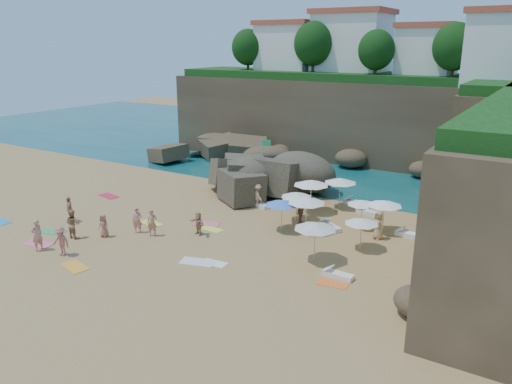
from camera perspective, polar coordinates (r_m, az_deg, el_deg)
The scene contains 48 objects.
ground at distance 33.12m, azimuth -5.69°, elevation -4.07°, with size 120.00×120.00×0.00m, color tan.
seawater at distance 58.88m, azimuth 12.27°, elevation 4.87°, with size 120.00×120.00×0.00m, color #0C4751.
cliff_back at distance 52.89m, azimuth 12.73°, elevation 7.94°, with size 44.00×8.00×8.00m, color brown.
rock_promontory at distance 51.72m, azimuth -4.72°, elevation 3.58°, with size 12.00×7.00×2.00m, color brown, non-canonical shape.
clifftop_buildings at distance 52.78m, azimuth 14.57°, elevation 15.70°, with size 28.48×9.48×7.00m.
clifftop_trees at distance 46.25m, azimuth 14.34°, elevation 15.67°, with size 35.60×23.82×4.40m.
marina_masts at distance 65.60m, azimuth -1.40°, elevation 9.09°, with size 3.10×0.10×6.00m.
rock_outcrop at distance 39.83m, azimuth -0.49°, elevation -0.37°, with size 8.49×6.36×3.39m, color brown, non-canonical shape.
flag_pole at distance 41.10m, azimuth 0.85°, elevation 4.06°, with size 0.81×0.28×4.23m.
parasol_0 at distance 35.49m, azimuth 6.33°, elevation 1.08°, with size 2.53×2.53×2.39m.
parasol_1 at distance 36.84m, azimuth 9.62°, elevation 1.31°, with size 2.38×2.38×2.25m.
parasol_2 at distance 33.12m, azimuth 12.08°, elevation -1.17°, with size 2.01×2.01×1.90m.
parasol_4 at distance 32.61m, azimuth 14.47°, elevation -1.23°, with size 2.25×2.25×2.13m.
parasol_5 at distance 33.03m, azimuth 4.66°, elevation -0.82°, with size 2.05×2.05×1.94m.
parasol_7 at distance 33.85m, azimuth 4.66°, elevation -0.29°, with size 2.12×2.12×2.00m.
parasol_8 at distance 29.66m, azimuth 12.00°, elevation -3.29°, with size 2.01×2.01×1.90m.
parasol_9 at distance 27.57m, azimuth 6.79°, elevation -3.86°, with size 2.39×2.39×2.26m.
parasol_10 at distance 31.91m, azimuth 2.96°, elevation -1.20°, with size 2.19×2.19×2.07m.
parasol_11 at distance 31.83m, azimuth 5.80°, elevation -0.93°, with size 2.42×2.42×2.29m.
lounger_0 at distance 38.22m, azimuth 11.36°, elevation -1.22°, with size 1.90×0.63×0.30m, color silver.
lounger_1 at distance 36.26m, azimuth 12.78°, elevation -2.31°, with size 1.79×0.60×0.28m, color white.
lounger_2 at distance 32.80m, azimuth 17.16°, elevation -4.71°, with size 1.80×0.60×0.28m, color white.
lounger_3 at distance 37.11m, azimuth 0.36°, elevation -1.44°, with size 1.82×0.61×0.28m, color white.
lounger_4 at distance 33.07m, azimuth 8.48°, elevation -3.94°, with size 1.78×0.59×0.28m, color white.
lounger_5 at distance 26.57m, azimuth 9.37°, elevation -9.35°, with size 1.64×0.55×0.25m, color white.
towel_0 at distance 38.22m, azimuth -27.17°, elevation -3.01°, with size 1.68×0.84×0.03m, color #258FC8.
towel_1 at distance 33.06m, azimuth -23.59°, elevation -5.46°, with size 1.78×0.89×0.03m, color #FB617F.
towel_2 at distance 29.14m, azimuth -19.99°, elevation -8.01°, with size 1.77×0.88×0.03m, color #FFA228.
towel_3 at distance 34.74m, azimuth -22.21°, elevation -4.24°, with size 1.66×0.83×0.03m, color #30AA5C.
towel_4 at distance 34.43m, azimuth -11.86°, elevation -3.50°, with size 1.68×0.84×0.03m, color #FBF342.
towel_5 at distance 27.92m, azimuth -4.85°, elevation -8.10°, with size 1.49×0.74×0.03m, color white.
towel_7 at distance 41.27m, azimuth -16.46°, elevation -0.44°, with size 1.84×0.92×0.03m, color red.
towel_9 at distance 33.75m, azimuth -5.68°, elevation -3.63°, with size 1.79×0.90×0.03m, color #FD6277.
towel_10 at distance 25.91m, azimuth 8.73°, elevation -10.32°, with size 1.56×0.78×0.03m, color orange.
towel_12 at distance 32.77m, azimuth -5.05°, elevation -4.25°, with size 1.50×0.75×0.03m, color #EEFF43.
towel_13 at distance 28.13m, azimuth -6.67°, elevation -7.95°, with size 1.95×0.97×0.03m, color silver.
person_stand_0 at distance 32.71m, azimuth -13.41°, elevation -3.16°, with size 0.61×0.40×1.68m, color tan.
person_stand_1 at distance 32.99m, azimuth -20.22°, elevation -3.45°, with size 0.89×0.69×1.83m, color #AD7B56.
person_stand_2 at distance 36.80m, azimuth 0.21°, elevation -0.39°, with size 1.13×0.47×1.75m, color tan.
person_stand_3 at distance 33.56m, azimuth 5.13°, elevation -2.32°, with size 0.93×0.39×1.59m, color #915E48.
person_stand_4 at distance 31.72m, azimuth 13.79°, elevation -3.71°, with size 0.88×0.48×1.79m, color tan.
person_stand_5 at distance 43.24m, azimuth 0.79°, elevation 2.17°, with size 1.56×0.45×1.69m, color tan.
person_stand_6 at distance 31.82m, azimuth -23.75°, elevation -4.51°, with size 0.70×0.46×1.91m, color tan.
person_lie_0 at distance 30.78m, azimuth -21.28°, elevation -6.39°, with size 1.09×1.69×0.45m, color #B26759.
person_lie_1 at distance 36.19m, azimuth -20.43°, elevation -2.89°, with size 1.02×1.74×0.42m, color tan.
person_lie_2 at distance 32.79m, azimuth -16.94°, elevation -4.60°, with size 0.70×1.44×0.38m, color #A56752.
person_lie_3 at distance 31.92m, azimuth -6.59°, elevation -4.53°, with size 1.35×1.46×0.39m, color tan.
person_lie_4 at distance 32.17m, azimuth -11.73°, elevation -4.59°, with size 0.62×1.70×0.41m, color tan.
Camera 1 is at (18.95, -24.50, 11.70)m, focal length 35.00 mm.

